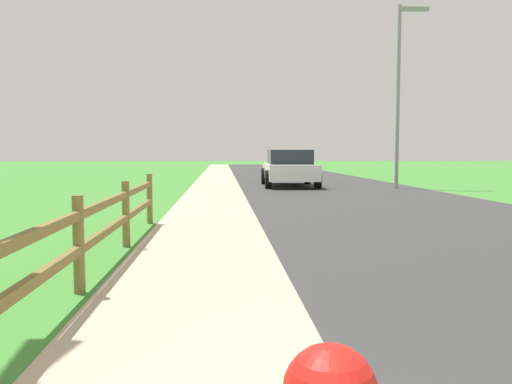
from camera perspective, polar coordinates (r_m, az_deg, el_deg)
name	(u,v)px	position (r m, az deg, el deg)	size (l,w,h in m)	color
ground_plane	(237,182)	(25.21, -2.04, 1.13)	(120.00, 120.00, 0.00)	#3F8333
road_asphalt	(304,179)	(27.53, 5.14, 1.39)	(7.00, 66.00, 0.01)	#353535
curb_concrete	(177,180)	(27.29, -8.47, 1.34)	(6.00, 66.00, 0.01)	#C1AA8E
grass_verge	(148,180)	(27.46, -11.60, 1.32)	(5.00, 66.00, 0.00)	#3F8333
rail_fence	(78,237)	(5.46, -18.58, -4.57)	(0.11, 10.37, 0.97)	olive
parked_suv_white	(289,168)	(21.77, 3.60, 2.60)	(2.23, 4.81, 1.49)	white
street_lamp	(401,82)	(21.13, 15.34, 11.40)	(1.17, 0.20, 6.90)	gray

